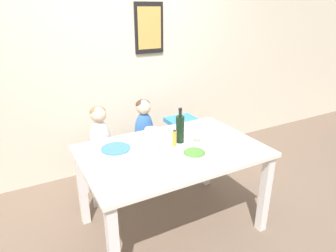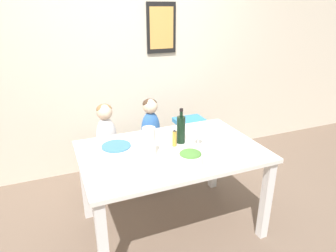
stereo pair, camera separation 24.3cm
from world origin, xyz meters
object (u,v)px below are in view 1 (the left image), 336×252
person_child_left (100,131)px  person_child_center (144,123)px  chair_far_left (103,163)px  wine_glass_near (198,132)px  salad_bowl_large (194,156)px  dinner_plate_front_left (125,177)px  dinner_plate_back_right (202,130)px  wine_bottle (180,129)px  chair_far_center (145,153)px  paper_towel_roll (152,143)px  dinner_plate_back_left (116,148)px  chair_right_highchair (183,132)px

person_child_left → person_child_center: size_ratio=1.00×
chair_far_left → wine_glass_near: (0.63, -0.75, 0.50)m
wine_glass_near → salad_bowl_large: size_ratio=0.83×
chair_far_left → dinner_plate_front_left: (-0.11, -0.96, 0.39)m
wine_glass_near → dinner_plate_back_right: 0.33m
person_child_left → wine_bottle: (0.52, -0.64, 0.15)m
chair_far_center → dinner_plate_back_right: (0.37, -0.52, 0.39)m
dinner_plate_front_left → dinner_plate_back_right: (0.94, 0.44, 0.00)m
chair_far_left → dinner_plate_back_right: size_ratio=1.86×
paper_towel_roll → wine_glass_near: (0.44, 0.03, -0.01)m
chair_far_left → person_child_center: 0.59m
paper_towel_roll → dinner_plate_back_left: size_ratio=0.99×
salad_bowl_large → dinner_plate_back_right: (0.40, 0.48, -0.04)m
person_child_center → chair_far_left: bearing=-179.9°
chair_far_left → wine_bottle: size_ratio=1.47×
chair_right_highchair → person_child_left: size_ratio=1.28×
wine_bottle → wine_glass_near: (0.11, -0.11, -0.01)m
chair_far_center → chair_right_highchair: size_ratio=0.66×
person_child_center → dinner_plate_front_left: size_ratio=2.19×
chair_right_highchair → person_child_center: person_child_center is taller
dinner_plate_back_left → paper_towel_roll: bearing=-53.7°
wine_glass_near → dinner_plate_back_right: size_ratio=0.66×
chair_far_left → dinner_plate_back_left: bearing=-91.5°
chair_far_center → salad_bowl_large: size_ratio=2.35×
wine_bottle → dinner_plate_back_right: (0.32, 0.13, -0.12)m
person_child_left → chair_far_center: bearing=-0.1°
chair_right_highchair → dinner_plate_front_left: size_ratio=2.81×
wine_glass_near → salad_bowl_large: 0.32m
wine_bottle → dinner_plate_front_left: 0.71m
chair_far_center → salad_bowl_large: salad_bowl_large is taller
person_child_left → dinner_plate_front_left: person_child_left is taller
chair_far_left → chair_right_highchair: 0.96m
chair_right_highchair → dinner_plate_back_left: 1.12m
chair_far_left → person_child_left: bearing=90.0°
dinner_plate_front_left → dinner_plate_back_left: (0.09, 0.45, 0.00)m
person_child_center → salad_bowl_large: person_child_center is taller
wine_bottle → paper_towel_roll: size_ratio=1.28×
person_child_left → dinner_plate_back_right: (0.84, -0.52, 0.04)m
chair_far_center → person_child_center: size_ratio=0.85×
chair_right_highchair → salad_bowl_large: size_ratio=3.55×
salad_bowl_large → chair_far_center: bearing=88.0°
chair_far_left → dinner_plate_back_left: 0.64m
person_child_center → wine_bottle: size_ratio=1.73×
dinner_plate_back_left → chair_far_left: bearing=88.5°
chair_far_center → wine_bottle: bearing=-85.5°
chair_far_left → person_child_center: size_ratio=0.85×
chair_far_center → dinner_plate_front_left: dinner_plate_front_left is taller
wine_bottle → person_child_left: bearing=128.8°
paper_towel_roll → person_child_left: bearing=103.3°
person_child_center → salad_bowl_large: 1.00m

